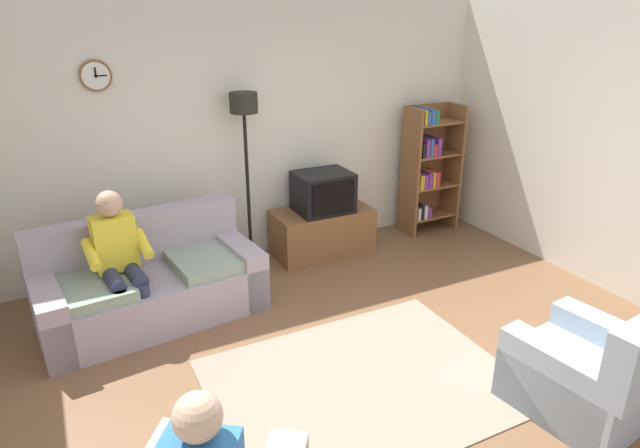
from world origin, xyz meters
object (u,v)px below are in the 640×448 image
couch (151,285)px  tv_stand (322,232)px  armchair_near_bookshelf (589,374)px  person_on_couch (119,256)px  bookshelf (427,167)px  floor_lamp (245,133)px  tv (323,192)px

couch → tv_stand: couch is taller
armchair_near_bookshelf → person_on_couch: person_on_couch is taller
bookshelf → person_on_couch: (-3.71, -0.72, -0.11)m
couch → bookshelf: (3.47, 0.61, 0.49)m
tv_stand → floor_lamp: size_ratio=0.59×
couch → tv_stand: 2.07m
tv_stand → tv: tv is taller
couch → floor_lamp: 1.76m
tv_stand → bookshelf: (1.47, 0.07, 0.55)m
bookshelf → floor_lamp: 2.38m
tv → armchair_near_bookshelf: tv is taller
tv_stand → tv: (-0.00, -0.02, 0.48)m
floor_lamp → armchair_near_bookshelf: (1.26, -3.26, -1.16)m
armchair_near_bookshelf → floor_lamp: bearing=111.1°
tv_stand → floor_lamp: 1.45m
tv → bookshelf: (1.47, 0.09, 0.07)m
person_on_couch → couch: bearing=24.9°
tv_stand → bookshelf: bearing=2.7°
floor_lamp → tv_stand: bearing=-6.9°
tv → tv_stand: bearing=90.0°
couch → armchair_near_bookshelf: same height
couch → person_on_couch: person_on_couch is taller
floor_lamp → tv: bearing=-8.6°
tv → floor_lamp: 1.09m
floor_lamp → person_on_couch: (-1.41, -0.75, -0.75)m
tv_stand → armchair_near_bookshelf: size_ratio=1.12×
armchair_near_bookshelf → person_on_couch: (-2.67, 2.51, 0.41)m
person_on_couch → floor_lamp: bearing=28.1°
couch → tv_stand: bearing=15.3°
tv → bookshelf: 1.48m
tv_stand → floor_lamp: floor_lamp is taller
couch → person_on_couch: size_ratio=1.60×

